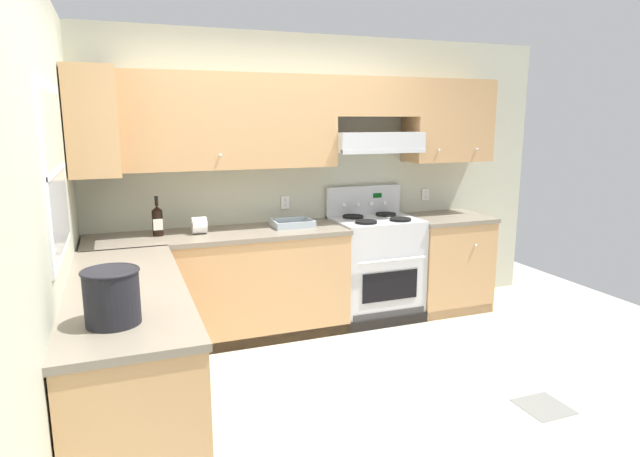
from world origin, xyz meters
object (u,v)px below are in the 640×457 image
(bucket, at_px, (112,296))
(paper_towel_roll, at_px, (199,225))
(stove, at_px, (375,267))
(wine_bottle, at_px, (157,220))
(bowl, at_px, (292,224))

(bucket, bearing_deg, paper_towel_roll, 70.43)
(bucket, bearing_deg, stove, 39.23)
(paper_towel_roll, bearing_deg, wine_bottle, 173.95)
(wine_bottle, relative_size, paper_towel_roll, 2.33)
(bowl, bearing_deg, stove, -2.42)
(bucket, height_order, paper_towel_roll, bucket)
(wine_bottle, bearing_deg, bucket, -100.18)
(stove, relative_size, bowl, 3.49)
(bowl, height_order, paper_towel_roll, paper_towel_roll)
(stove, xyz_separation_m, wine_bottle, (-1.90, 0.05, 0.56))
(bowl, distance_m, bucket, 2.36)
(wine_bottle, height_order, bowl, wine_bottle)
(wine_bottle, bearing_deg, paper_towel_roll, -6.05)
(stove, height_order, wine_bottle, wine_bottle)
(bucket, distance_m, paper_towel_roll, 1.96)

